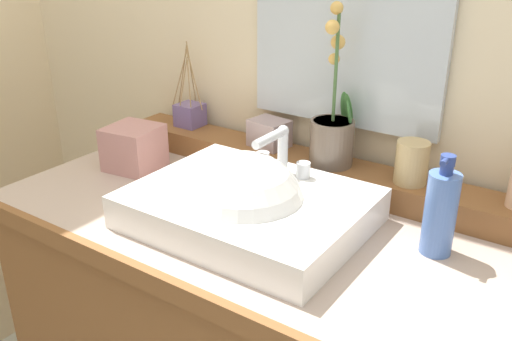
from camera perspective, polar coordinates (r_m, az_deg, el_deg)
name	(u,v)px	position (r m, az deg, el deg)	size (l,w,h in m)	color
wall_back	(350,16)	(1.47, 9.66, 15.39)	(3.07, 0.20, 2.47)	beige
back_ledge	(310,169)	(1.41, 5.54, 0.20)	(1.15, 0.12, 0.06)	brown
sink_basin	(246,210)	(1.19, -0.99, -4.13)	(0.49, 0.38, 0.29)	white
soap_bar	(229,159)	(1.32, -2.85, 1.24)	(0.07, 0.04, 0.02)	beige
potted_plant	(333,132)	(1.34, 7.91, 3.99)	(0.11, 0.12, 0.38)	brown
tumbler_cup	(412,163)	(1.28, 15.75, 0.78)	(0.07, 0.07, 0.10)	tan
reed_diffuser	(190,114)	(1.63, -6.82, 5.85)	(0.10, 0.07, 0.24)	slate
trinket_box	(269,133)	(1.46, 1.38, 3.86)	(0.10, 0.08, 0.07)	gray
lotion_bottle	(440,212)	(1.12, 18.46, -4.06)	(0.06, 0.07, 0.21)	#4D71BB
tissue_box	(134,148)	(1.50, -12.47, 2.33)	(0.13, 0.13, 0.12)	tan
mirror	(347,21)	(1.35, 9.36, 14.92)	(0.49, 0.02, 0.50)	silver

